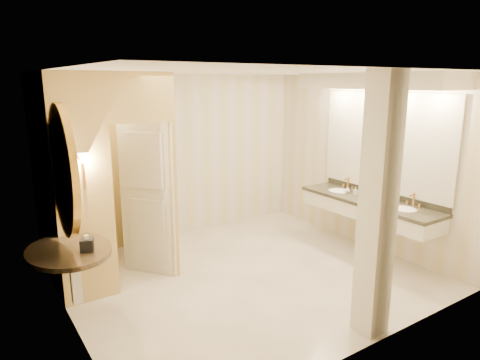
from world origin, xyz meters
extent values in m
plane|color=white|center=(0.00, 0.00, 0.00)|extent=(4.50, 4.50, 0.00)
plane|color=white|center=(0.00, 0.00, 2.70)|extent=(4.50, 4.50, 0.00)
cube|color=beige|center=(0.00, 2.00, 1.35)|extent=(4.50, 0.02, 2.70)
cube|color=beige|center=(0.00, -2.00, 1.35)|extent=(4.50, 0.02, 2.70)
cube|color=beige|center=(-2.25, 0.00, 1.35)|extent=(0.02, 4.00, 2.70)
cube|color=beige|center=(2.25, 0.00, 1.35)|extent=(0.02, 4.00, 2.70)
cube|color=#DECE74|center=(-0.80, 1.25, 1.35)|extent=(0.10, 1.50, 2.70)
cube|color=#DECE74|center=(-1.93, 0.50, 1.35)|extent=(0.65, 0.10, 2.70)
cube|color=#DECE74|center=(-1.20, 0.50, 2.40)|extent=(0.80, 0.10, 0.60)
cube|color=beige|center=(-1.04, 0.82, 1.05)|extent=(0.53, 0.67, 2.10)
cylinder|color=#BA7E3B|center=(-1.93, 0.43, 1.55)|extent=(0.03, 0.03, 0.30)
cone|color=beige|center=(-1.93, 0.43, 1.75)|extent=(0.14, 0.14, 0.14)
cube|color=beige|center=(1.95, -0.40, 0.73)|extent=(0.60, 2.22, 0.24)
cube|color=black|center=(1.95, -0.40, 0.85)|extent=(0.64, 2.26, 0.05)
cube|color=black|center=(2.23, -0.40, 0.92)|extent=(0.03, 2.22, 0.10)
ellipsoid|color=white|center=(1.95, -1.00, 0.83)|extent=(0.40, 0.44, 0.15)
cylinder|color=#BA7E3B|center=(2.15, -1.00, 0.96)|extent=(0.03, 0.03, 0.22)
ellipsoid|color=white|center=(1.95, 0.20, 0.83)|extent=(0.40, 0.44, 0.15)
cylinder|color=#BA7E3B|center=(2.15, 0.20, 0.96)|extent=(0.03, 0.03, 0.22)
cube|color=white|center=(2.23, -0.40, 1.70)|extent=(0.03, 2.22, 1.40)
cube|color=beige|center=(1.95, -0.40, 2.59)|extent=(0.75, 2.42, 0.22)
cylinder|color=black|center=(-2.23, 0.05, 0.85)|extent=(1.06, 1.06, 0.05)
cube|color=beige|center=(-2.19, 0.05, 0.55)|extent=(0.10, 0.10, 0.60)
cylinder|color=gold|center=(-2.21, 0.05, 1.70)|extent=(0.07, 1.06, 1.06)
cylinder|color=white|center=(-2.17, 0.05, 1.70)|extent=(0.02, 0.85, 0.85)
cube|color=beige|center=(0.35, -1.80, 1.35)|extent=(0.28, 0.28, 2.70)
cube|color=black|center=(-2.08, -0.12, 0.94)|extent=(0.17, 0.17, 0.13)
imported|color=white|center=(-1.49, 1.75, 0.36)|extent=(0.48, 0.75, 0.73)
imported|color=beige|center=(1.96, -0.12, 0.93)|extent=(0.06, 0.06, 0.12)
imported|color=silver|center=(1.95, 0.04, 0.93)|extent=(0.08, 0.08, 0.10)
imported|color=#C6B28C|center=(1.89, -0.30, 0.98)|extent=(0.11, 0.11, 0.22)
camera|label=1|loc=(-3.07, -4.44, 2.58)|focal=32.00mm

